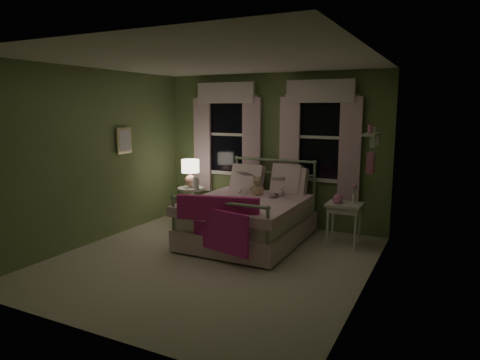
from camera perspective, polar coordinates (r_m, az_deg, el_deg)
The scene contains 18 objects.
room_shell at distance 5.53m, azimuth -4.06°, elevation 2.09°, with size 4.20×4.20×4.20m.
bed at distance 6.54m, azimuth 1.37°, elevation -4.96°, with size 1.58×2.04×1.18m.
pink_throw at distance 5.61m, azimuth -3.12°, elevation -4.96°, with size 1.09×0.40×0.71m.
child_left at distance 6.93m, azimuth 0.78°, elevation 0.48°, with size 0.26×0.17×0.70m, color #F7D1DD.
child_right at distance 6.72m, azimuth 5.08°, elevation -0.14°, with size 0.31×0.24×0.64m, color #F7D1DD.
book_left at distance 6.71m, azimuth -0.15°, elevation 0.52°, with size 0.20×0.27×0.03m, color beige.
book_right at distance 6.48m, azimuth 4.28°, elevation -0.20°, with size 0.20×0.27×0.02m, color beige.
teddy_bear at distance 6.70m, azimuth 2.35°, elevation -0.98°, with size 0.23×0.19×0.32m.
nightstand_left at distance 7.53m, azimuth -6.55°, elevation -2.74°, with size 0.46×0.46×0.65m.
table_lamp at distance 7.44m, azimuth -6.63°, elevation 1.29°, with size 0.31×0.31×0.47m.
book_nightstand at distance 7.37m, azimuth -6.28°, elevation -1.12°, with size 0.16×0.22×0.02m, color beige.
nightstand_right at distance 6.43m, azimuth 13.74°, elevation -3.90°, with size 0.50×0.40×0.64m.
pink_toy at distance 6.41m, azimuth 12.91°, elevation -2.45°, with size 0.14×0.19×0.14m.
bud_vase at distance 6.40m, azimuth 14.97°, elevation -1.81°, with size 0.06×0.06×0.28m.
window_left at distance 7.68m, azimuth -1.81°, elevation 6.62°, with size 1.34×0.13×1.96m.
window_right at distance 7.03m, azimuth 10.54°, elevation 6.19°, with size 1.34×0.13×1.96m.
wall_shelf at distance 5.51m, azimuth 17.14°, elevation 4.01°, with size 0.15×0.50×0.60m.
framed_picture at distance 7.14m, azimuth -15.18°, elevation 5.08°, with size 0.03×0.32×0.42m.
Camera 1 is at (2.80, -4.71, 2.02)m, focal length 32.00 mm.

